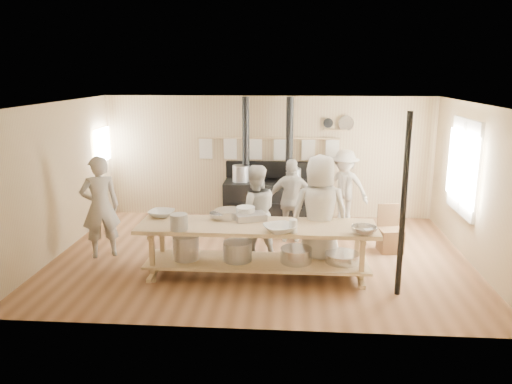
% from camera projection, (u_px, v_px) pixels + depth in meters
% --- Properties ---
extents(ground, '(7.00, 7.00, 0.00)m').
position_uv_depth(ground, '(261.00, 256.00, 8.60)').
color(ground, brown).
rests_on(ground, ground).
extents(room_shell, '(7.00, 7.00, 7.00)m').
position_uv_depth(room_shell, '(261.00, 164.00, 8.22)').
color(room_shell, tan).
rests_on(room_shell, ground).
extents(window_right, '(0.09, 1.50, 1.65)m').
position_uv_depth(window_right, '(464.00, 167.00, 8.58)').
color(window_right, beige).
rests_on(window_right, ground).
extents(left_opening, '(0.00, 0.90, 0.90)m').
position_uv_depth(left_opening, '(102.00, 145.00, 10.41)').
color(left_opening, white).
rests_on(left_opening, ground).
extents(stove, '(1.90, 0.75, 2.60)m').
position_uv_depth(stove, '(267.00, 197.00, 10.53)').
color(stove, black).
rests_on(stove, ground).
extents(towel_rail, '(3.00, 0.04, 0.47)m').
position_uv_depth(towel_rail, '(268.00, 146.00, 10.56)').
color(towel_rail, tan).
rests_on(towel_rail, ground).
extents(back_wall_shelf, '(0.63, 0.14, 0.32)m').
position_uv_depth(back_wall_shelf, '(339.00, 125.00, 10.38)').
color(back_wall_shelf, tan).
rests_on(back_wall_shelf, ground).
extents(prep_table, '(3.60, 0.90, 0.85)m').
position_uv_depth(prep_table, '(256.00, 245.00, 7.61)').
color(prep_table, tan).
rests_on(prep_table, ground).
extents(support_post, '(0.08, 0.08, 2.60)m').
position_uv_depth(support_post, '(403.00, 207.00, 6.84)').
color(support_post, black).
rests_on(support_post, ground).
extents(cook_far_left, '(0.76, 0.67, 1.75)m').
position_uv_depth(cook_far_left, '(100.00, 207.00, 8.41)').
color(cook_far_left, beige).
rests_on(cook_far_left, ground).
extents(cook_left, '(0.92, 0.79, 1.63)m').
position_uv_depth(cook_left, '(255.00, 213.00, 8.28)').
color(cook_left, beige).
rests_on(cook_left, ground).
extents(cook_center, '(0.97, 0.69, 1.87)m').
position_uv_depth(cook_center, '(320.00, 214.00, 7.81)').
color(cook_center, beige).
rests_on(cook_center, ground).
extents(cook_right, '(0.93, 0.43, 1.55)m').
position_uv_depth(cook_right, '(292.00, 201.00, 9.20)').
color(cook_right, beige).
rests_on(cook_right, ground).
extents(cook_by_window, '(1.16, 0.93, 1.57)m').
position_uv_depth(cook_by_window, '(344.00, 188.00, 10.19)').
color(cook_by_window, beige).
rests_on(cook_by_window, ground).
extents(chair, '(0.44, 0.44, 0.82)m').
position_uv_depth(chair, '(390.00, 238.00, 8.79)').
color(chair, brown).
rests_on(chair, ground).
extents(bowl_white_a, '(0.45, 0.45, 0.10)m').
position_uv_depth(bowl_white_a, '(162.00, 213.00, 7.95)').
color(bowl_white_a, white).
rests_on(bowl_white_a, prep_table).
extents(bowl_steel_a, '(0.44, 0.44, 0.10)m').
position_uv_depth(bowl_steel_a, '(219.00, 216.00, 7.81)').
color(bowl_steel_a, silver).
rests_on(bowl_steel_a, prep_table).
extents(bowl_white_b, '(0.59, 0.59, 0.11)m').
position_uv_depth(bowl_white_b, '(279.00, 229.00, 7.17)').
color(bowl_white_b, white).
rests_on(bowl_white_b, prep_table).
extents(bowl_steel_b, '(0.51, 0.51, 0.11)m').
position_uv_depth(bowl_steel_b, '(364.00, 230.00, 7.08)').
color(bowl_steel_b, silver).
rests_on(bowl_steel_b, prep_table).
extents(roasting_pan, '(0.55, 0.46, 0.10)m').
position_uv_depth(roasting_pan, '(250.00, 217.00, 7.76)').
color(roasting_pan, '#B2B2B7').
rests_on(roasting_pan, prep_table).
extents(mixing_bowl_large, '(0.50, 0.50, 0.14)m').
position_uv_depth(mixing_bowl_large, '(228.00, 214.00, 7.87)').
color(mixing_bowl_large, silver).
rests_on(mixing_bowl_large, prep_table).
extents(bucket_galv, '(0.34, 0.34, 0.24)m').
position_uv_depth(bucket_galv, '(179.00, 222.00, 7.26)').
color(bucket_galv, gray).
rests_on(bucket_galv, prep_table).
extents(deep_bowl_enamel, '(0.37, 0.37, 0.18)m').
position_uv_depth(deep_bowl_enamel, '(246.00, 213.00, 7.84)').
color(deep_bowl_enamel, white).
rests_on(deep_bowl_enamel, prep_table).
extents(pitcher, '(0.14, 0.14, 0.19)m').
position_uv_depth(pitcher, '(293.00, 226.00, 7.15)').
color(pitcher, white).
rests_on(pitcher, prep_table).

